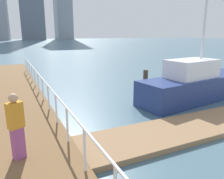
% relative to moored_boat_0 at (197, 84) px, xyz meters
% --- Properties ---
extents(ground_plane, '(300.00, 300.00, 0.00)m').
position_rel_moored_boat_0_xyz_m(ground_plane, '(-4.52, 6.33, -0.84)').
color(ground_plane, '#476675').
extents(boardwalk_railing, '(0.06, 29.74, 1.08)m').
position_rel_moored_boat_0_xyz_m(boardwalk_railing, '(-7.67, -3.36, 0.39)').
color(boardwalk_railing, white).
rests_on(boardwalk_railing, boardwalk).
extents(dock_piling_2, '(0.32, 0.32, 2.07)m').
position_rel_moored_boat_0_xyz_m(dock_piling_2, '(0.76, -0.08, 0.19)').
color(dock_piling_2, brown).
rests_on(dock_piling_2, ground_plane).
extents(dock_piling_4, '(0.25, 0.25, 1.58)m').
position_rel_moored_boat_0_xyz_m(dock_piling_4, '(-2.41, 1.33, -0.05)').
color(dock_piling_4, '#473826').
rests_on(dock_piling_4, ground_plane).
extents(dock_piling_5, '(0.33, 0.33, 1.83)m').
position_rel_moored_boat_0_xyz_m(dock_piling_5, '(2.89, 1.93, 0.07)').
color(dock_piling_5, '#473826').
rests_on(dock_piling_5, ground_plane).
extents(moored_boat_0, '(7.53, 2.85, 8.82)m').
position_rel_moored_boat_0_xyz_m(moored_boat_0, '(0.00, 0.00, 0.00)').
color(moored_boat_0, navy).
rests_on(moored_boat_0, ground_plane).
extents(pedestrian_2, '(0.42, 0.35, 1.69)m').
position_rel_moored_boat_0_xyz_m(pedestrian_2, '(-9.01, -2.91, 0.44)').
color(pedestrian_2, '#994C8C').
rests_on(pedestrian_2, boardwalk).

